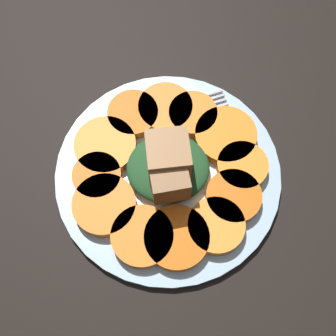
% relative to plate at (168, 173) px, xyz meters
% --- Properties ---
extents(table_slab, '(1.20, 1.20, 0.02)m').
position_rel_plate_xyz_m(table_slab, '(0.00, 0.00, -0.02)').
color(table_slab, black).
rests_on(table_slab, ground).
extents(plate, '(0.27, 0.27, 0.01)m').
position_rel_plate_xyz_m(plate, '(0.00, 0.00, 0.00)').
color(plate, '#99B7D1').
rests_on(plate, table_slab).
extents(carrot_slice_0, '(0.07, 0.07, 0.01)m').
position_rel_plate_xyz_m(carrot_slice_0, '(-0.01, 0.08, 0.01)').
color(carrot_slice_0, '#D55F13').
rests_on(carrot_slice_0, plate).
extents(carrot_slice_1, '(0.06, 0.06, 0.01)m').
position_rel_plate_xyz_m(carrot_slice_1, '(-0.05, 0.07, 0.01)').
color(carrot_slice_1, orange).
rests_on(carrot_slice_1, plate).
extents(carrot_slice_2, '(0.06, 0.06, 0.01)m').
position_rel_plate_xyz_m(carrot_slice_2, '(-0.07, 0.04, 0.01)').
color(carrot_slice_2, '#D76115').
rests_on(carrot_slice_2, plate).
extents(carrot_slice_3, '(0.06, 0.06, 0.01)m').
position_rel_plate_xyz_m(carrot_slice_3, '(-0.09, 0.00, 0.01)').
color(carrot_slice_3, orange).
rests_on(carrot_slice_3, plate).
extents(carrot_slice_4, '(0.07, 0.07, 0.01)m').
position_rel_plate_xyz_m(carrot_slice_4, '(-0.07, -0.04, 0.01)').
color(carrot_slice_4, orange).
rests_on(carrot_slice_4, plate).
extents(carrot_slice_5, '(0.06, 0.06, 0.01)m').
position_rel_plate_xyz_m(carrot_slice_5, '(-0.03, -0.07, 0.01)').
color(carrot_slice_5, orange).
rests_on(carrot_slice_5, plate).
extents(carrot_slice_6, '(0.07, 0.07, 0.01)m').
position_rel_plate_xyz_m(carrot_slice_6, '(-0.00, -0.08, 0.01)').
color(carrot_slice_6, orange).
rests_on(carrot_slice_6, plate).
extents(carrot_slice_7, '(0.06, 0.06, 0.01)m').
position_rel_plate_xyz_m(carrot_slice_7, '(0.04, -0.07, 0.01)').
color(carrot_slice_7, orange).
rests_on(carrot_slice_7, plate).
extents(carrot_slice_8, '(0.07, 0.07, 0.01)m').
position_rel_plate_xyz_m(carrot_slice_8, '(0.07, -0.03, 0.01)').
color(carrot_slice_8, orange).
rests_on(carrot_slice_8, plate).
extents(carrot_slice_9, '(0.06, 0.06, 0.01)m').
position_rel_plate_xyz_m(carrot_slice_9, '(0.08, 0.01, 0.01)').
color(carrot_slice_9, orange).
rests_on(carrot_slice_9, plate).
extents(carrot_slice_10, '(0.07, 0.07, 0.01)m').
position_rel_plate_xyz_m(carrot_slice_10, '(0.07, 0.04, 0.01)').
color(carrot_slice_10, orange).
rests_on(carrot_slice_10, plate).
extents(carrot_slice_11, '(0.07, 0.07, 0.01)m').
position_rel_plate_xyz_m(carrot_slice_11, '(0.03, 0.08, 0.01)').
color(carrot_slice_11, orange).
rests_on(carrot_slice_11, plate).
extents(center_pile, '(0.10, 0.09, 0.07)m').
position_rel_plate_xyz_m(center_pile, '(0.00, 0.00, 0.03)').
color(center_pile, '#1E4723').
rests_on(center_pile, plate).
extents(fork, '(0.19, 0.07, 0.00)m').
position_rel_plate_xyz_m(fork, '(0.01, -0.07, 0.01)').
color(fork, '#B2B2B7').
rests_on(fork, plate).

